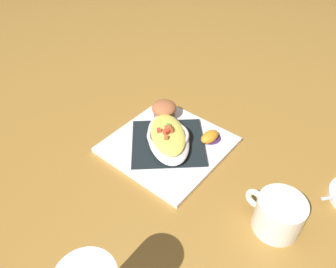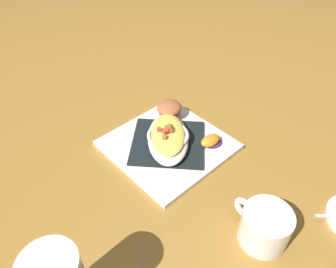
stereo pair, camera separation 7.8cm
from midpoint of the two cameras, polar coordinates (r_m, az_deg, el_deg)
name	(u,v)px [view 2 (the right image)]	position (r m, az deg, el deg)	size (l,w,h in m)	color
ground_plane	(168,147)	(0.81, 2.76, -2.36)	(2.60, 2.60, 0.00)	olive
square_plate	(168,145)	(0.80, 2.77, -2.04)	(0.26, 0.26, 0.01)	white
folded_napkin	(168,142)	(0.80, 2.79, -1.59)	(0.17, 0.17, 0.01)	black
gratin_dish	(168,136)	(0.78, 2.84, -0.54)	(0.21, 0.19, 0.05)	silver
muffin	(169,110)	(0.86, 2.83, 4.16)	(0.07, 0.07, 0.05)	#A55E39
orange_garnish	(211,141)	(0.80, 10.27, -1.33)	(0.07, 0.06, 0.02)	#45245C
coffee_mug	(264,228)	(0.66, 19.85, -15.30)	(0.09, 0.12, 0.08)	white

